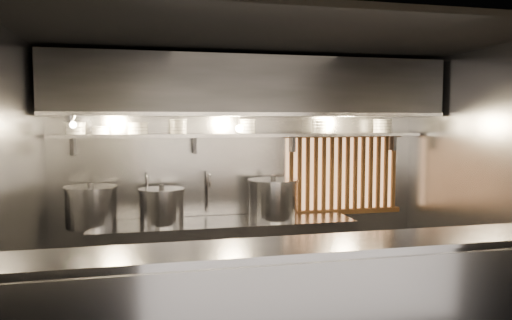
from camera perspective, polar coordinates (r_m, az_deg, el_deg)
name	(u,v)px	position (r m, az deg, el deg)	size (l,w,h in m)	color
ceiling	(276,38)	(4.68, 2.31, 13.72)	(4.50, 4.50, 0.00)	black
wall_back	(243,174)	(6.11, -1.55, -1.60)	(4.50, 4.50, 0.00)	gray
wall_left	(14,199)	(4.60, -25.89, -4.07)	(3.00, 3.00, 0.00)	gray
wall_right	(484,184)	(5.70, 24.63, -2.46)	(3.00, 3.00, 0.00)	gray
serving_counter	(309,316)	(3.99, 6.11, -17.35)	(4.50, 0.56, 1.13)	#9A9A9F
cooking_bench	(224,260)	(5.88, -3.69, -11.30)	(3.00, 0.70, 0.90)	#9A9A9F
bowl_shelf	(246,135)	(5.90, -1.20, 2.85)	(4.40, 0.34, 0.04)	#9A9A9F
exhaust_hood	(250,88)	(5.70, -0.73, 8.27)	(4.40, 0.81, 0.65)	#2D2D30
wood_screen	(343,173)	(6.46, 9.90, -1.51)	(1.56, 0.09, 1.04)	#F4AD6D
faucet_left	(147,186)	(5.86, -12.35, -2.88)	(0.04, 0.30, 0.50)	silver
faucet_right	(208,184)	(5.91, -5.55, -2.73)	(0.04, 0.30, 0.50)	silver
heat_lamp	(70,119)	(5.34, -20.46, 4.41)	(0.25, 0.35, 0.20)	#9A9A9F
pendant_bulb	(239,128)	(5.76, -1.92, 3.63)	(0.09, 0.09, 0.19)	#2D2D30
stock_pot_left	(91,206)	(5.72, -18.33, -5.04)	(0.57, 0.57, 0.48)	#9A9A9F
stock_pot_mid	(162,206)	(5.64, -10.71, -5.23)	(0.53, 0.53, 0.44)	#9A9A9F
stock_pot_right	(273,199)	(5.86, 1.96, -4.48)	(0.61, 0.61, 0.51)	#9A9A9F
bowl_stack_0	(75,128)	(5.81, -19.95, 3.41)	(0.23, 0.23, 0.13)	white
bowl_stack_1	(101,130)	(5.78, -17.30, 3.28)	(0.21, 0.21, 0.09)	white
bowl_stack_2	(138,128)	(5.77, -13.37, 3.55)	(0.24, 0.24, 0.13)	white
bowl_stack_3	(178,126)	(5.79, -8.87, 3.81)	(0.20, 0.20, 0.17)	white
bowl_stack_4	(248,126)	(5.91, -0.95, 3.87)	(0.20, 0.20, 0.17)	white
bowl_stack_5	(319,126)	(6.16, 7.21, 3.87)	(0.20, 0.20, 0.17)	white
bowl_stack_6	(382,126)	(6.51, 14.26, 3.79)	(0.24, 0.24, 0.17)	white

